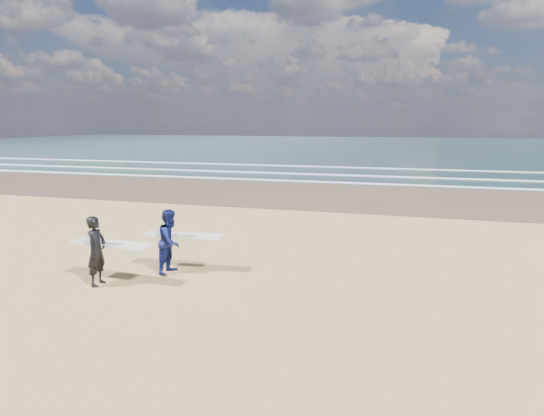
% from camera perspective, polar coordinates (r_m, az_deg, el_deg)
% --- Properties ---
extents(ocean, '(220.00, 100.00, 0.02)m').
position_cam_1_polar(ocean, '(82.92, 26.02, 6.29)').
color(ocean, '#183036').
rests_on(ocean, ground).
extents(surfer_near, '(2.22, 0.99, 1.80)m').
position_cam_1_polar(surfer_near, '(13.13, -19.72, -4.67)').
color(surfer_near, black).
rests_on(surfer_near, ground).
extents(surfer_far, '(2.24, 1.19, 1.79)m').
position_cam_1_polar(surfer_far, '(13.65, -11.73, -3.79)').
color(surfer_far, '#0C1346').
rests_on(surfer_far, ground).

